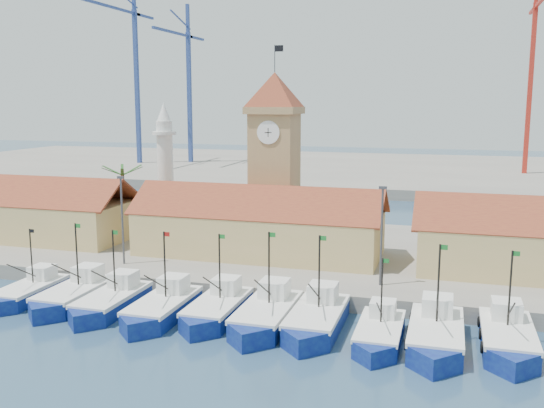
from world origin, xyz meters
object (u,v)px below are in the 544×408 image
(boat_5, at_px, (266,317))
(clock_tower, at_px, (275,153))
(boat_0, at_px, (28,293))
(minaret, at_px, (165,167))

(boat_5, relative_size, clock_tower, 0.47)
(boat_0, bearing_deg, boat_5, -0.29)
(boat_0, distance_m, boat_5, 22.67)
(boat_0, bearing_deg, clock_tower, 53.91)
(boat_0, xyz_separation_m, boat_5, (22.67, -0.11, 0.12))
(clock_tower, bearing_deg, minaret, 172.39)
(boat_5, height_order, minaret, minaret)
(boat_0, height_order, clock_tower, clock_tower)
(boat_0, relative_size, boat_5, 0.86)
(clock_tower, relative_size, minaret, 1.39)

